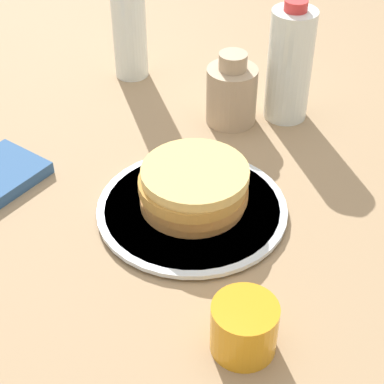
{
  "coord_description": "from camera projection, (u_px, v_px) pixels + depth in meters",
  "views": [
    {
      "loc": [
        0.47,
        0.56,
        0.64
      ],
      "look_at": [
        0.01,
        -0.0,
        0.04
      ],
      "focal_mm": 60.0,
      "sensor_mm": 36.0,
      "label": 1
    }
  ],
  "objects": [
    {
      "name": "pancake_stack",
      "position": [
        194.0,
        188.0,
        0.94
      ],
      "size": [
        0.16,
        0.17,
        0.07
      ],
      "color": "#B0773D",
      "rests_on": "plate"
    },
    {
      "name": "water_bottle_mid",
      "position": [
        290.0,
        64.0,
        1.11
      ],
      "size": [
        0.08,
        0.08,
        0.22
      ],
      "color": "silver",
      "rests_on": "ground_plane"
    },
    {
      "name": "plate",
      "position": [
        192.0,
        209.0,
        0.96
      ],
      "size": [
        0.29,
        0.29,
        0.01
      ],
      "color": "silver",
      "rests_on": "ground_plane"
    },
    {
      "name": "water_bottle_near",
      "position": [
        129.0,
        21.0,
        1.22
      ],
      "size": [
        0.07,
        0.07,
        0.24
      ],
      "color": "silver",
      "rests_on": "ground_plane"
    },
    {
      "name": "ground_plane",
      "position": [
        195.0,
        211.0,
        0.97
      ],
      "size": [
        4.0,
        4.0,
        0.0
      ],
      "primitive_type": "plane",
      "color": "#9E7F5B"
    },
    {
      "name": "cream_jug",
      "position": [
        232.0,
        93.0,
        1.13
      ],
      "size": [
        0.09,
        0.09,
        0.13
      ],
      "color": "tan",
      "rests_on": "ground_plane"
    },
    {
      "name": "juice_glass",
      "position": [
        244.0,
        327.0,
        0.75
      ],
      "size": [
        0.08,
        0.08,
        0.07
      ],
      "color": "orange",
      "rests_on": "ground_plane"
    }
  ]
}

